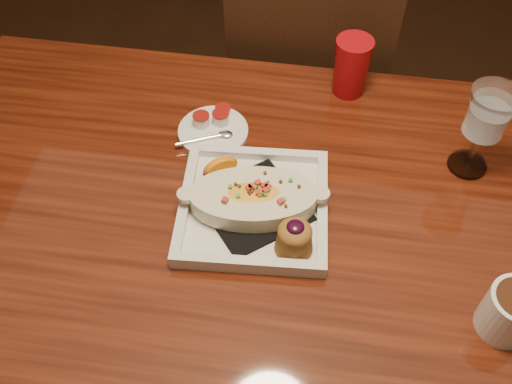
# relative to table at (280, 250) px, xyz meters

# --- Properties ---
(floor) EXTENTS (7.00, 7.00, 0.00)m
(floor) POSITION_rel_table_xyz_m (0.00, 0.00, -0.65)
(floor) COLOR black
(floor) RESTS_ON ground
(table) EXTENTS (1.50, 0.90, 0.75)m
(table) POSITION_rel_table_xyz_m (0.00, 0.00, 0.00)
(table) COLOR maroon
(table) RESTS_ON floor
(chair_far) EXTENTS (0.42, 0.42, 0.93)m
(chair_far) POSITION_rel_table_xyz_m (-0.00, 0.63, -0.15)
(chair_far) COLOR black
(chair_far) RESTS_ON floor
(plate) EXTENTS (0.29, 0.29, 0.08)m
(plate) POSITION_rel_table_xyz_m (-0.05, 0.01, 0.13)
(plate) COLOR silver
(plate) RESTS_ON table
(goblet) EXTENTS (0.09, 0.09, 0.19)m
(goblet) POSITION_rel_table_xyz_m (0.35, 0.19, 0.23)
(goblet) COLOR silver
(goblet) RESTS_ON table
(saucer) EXTENTS (0.15, 0.15, 0.10)m
(saucer) POSITION_rel_table_xyz_m (-0.17, 0.20, 0.11)
(saucer) COLOR silver
(saucer) RESTS_ON table
(creamer_loose) EXTENTS (0.03, 0.03, 0.03)m
(creamer_loose) POSITION_rel_table_xyz_m (-0.16, 0.25, 0.11)
(creamer_loose) COLOR silver
(creamer_loose) RESTS_ON table
(red_tumbler) EXTENTS (0.08, 0.08, 0.13)m
(red_tumbler) POSITION_rel_table_xyz_m (0.10, 0.38, 0.16)
(red_tumbler) COLOR #AC0C13
(red_tumbler) RESTS_ON table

